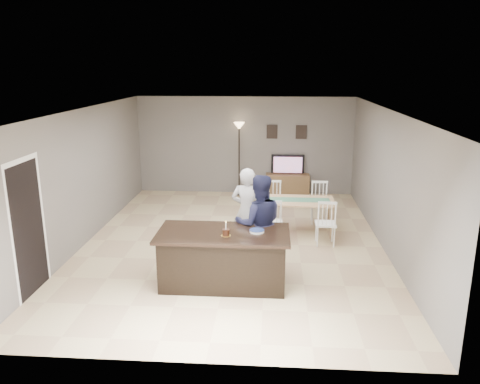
# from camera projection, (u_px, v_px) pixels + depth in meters

# --- Properties ---
(floor) EXTENTS (8.00, 8.00, 0.00)m
(floor) POSITION_uv_depth(u_px,v_px,m) (233.00, 243.00, 9.55)
(floor) COLOR #CEB584
(floor) RESTS_ON ground
(room_shell) EXTENTS (8.00, 8.00, 8.00)m
(room_shell) POSITION_uv_depth(u_px,v_px,m) (233.00, 163.00, 9.11)
(room_shell) COLOR slate
(room_shell) RESTS_ON floor
(kitchen_island) EXTENTS (2.15, 1.10, 0.90)m
(kitchen_island) POSITION_uv_depth(u_px,v_px,m) (224.00, 258.00, 7.70)
(kitchen_island) COLOR black
(kitchen_island) RESTS_ON floor
(tv_console) EXTENTS (1.20, 0.40, 0.60)m
(tv_console) POSITION_uv_depth(u_px,v_px,m) (287.00, 185.00, 13.02)
(tv_console) COLOR brown
(tv_console) RESTS_ON floor
(television) EXTENTS (0.91, 0.12, 0.53)m
(television) POSITION_uv_depth(u_px,v_px,m) (288.00, 165.00, 12.94)
(television) COLOR black
(television) RESTS_ON tv_console
(tv_screen_glow) EXTENTS (0.78, 0.00, 0.78)m
(tv_screen_glow) POSITION_uv_depth(u_px,v_px,m) (288.00, 165.00, 12.86)
(tv_screen_glow) COLOR #F0541A
(tv_screen_glow) RESTS_ON tv_console
(picture_frames) EXTENTS (1.10, 0.02, 0.38)m
(picture_frames) POSITION_uv_depth(u_px,v_px,m) (287.00, 132.00, 12.84)
(picture_frames) COLOR black
(picture_frames) RESTS_ON room_shell
(doorway) EXTENTS (0.00, 2.10, 2.65)m
(doorway) POSITION_uv_depth(u_px,v_px,m) (27.00, 217.00, 7.21)
(doorway) COLOR black
(doorway) RESTS_ON floor
(woman) EXTENTS (0.68, 0.52, 1.68)m
(woman) POSITION_uv_depth(u_px,v_px,m) (247.00, 211.00, 8.85)
(woman) COLOR #B7B7BB
(woman) RESTS_ON floor
(man) EXTENTS (0.92, 0.76, 1.74)m
(man) POSITION_uv_depth(u_px,v_px,m) (259.00, 224.00, 8.08)
(man) COLOR #1B1D3C
(man) RESTS_ON floor
(birthday_cake) EXTENTS (0.16, 0.16, 0.24)m
(birthday_cake) POSITION_uv_depth(u_px,v_px,m) (226.00, 232.00, 7.41)
(birthday_cake) COLOR gold
(birthday_cake) RESTS_ON kitchen_island
(plate_stack) EXTENTS (0.24, 0.24, 0.04)m
(plate_stack) POSITION_uv_depth(u_px,v_px,m) (257.00, 231.00, 7.57)
(plate_stack) COLOR white
(plate_stack) RESTS_ON kitchen_island
(dining_table) EXTENTS (1.56, 1.76, 0.95)m
(dining_table) POSITION_uv_depth(u_px,v_px,m) (298.00, 206.00, 10.04)
(dining_table) COLOR tan
(dining_table) RESTS_ON floor
(floor_lamp) EXTENTS (0.30, 0.30, 2.02)m
(floor_lamp) POSITION_uv_depth(u_px,v_px,m) (239.00, 139.00, 12.80)
(floor_lamp) COLOR black
(floor_lamp) RESTS_ON floor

